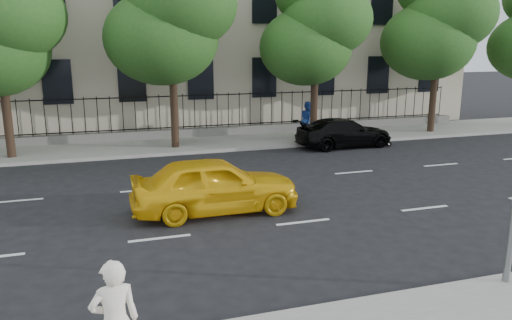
# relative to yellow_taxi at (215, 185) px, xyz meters

# --- Properties ---
(ground) EXTENTS (120.00, 120.00, 0.00)m
(ground) POSITION_rel_yellow_taxi_xyz_m (2.16, -4.10, -0.84)
(ground) COLOR black
(ground) RESTS_ON ground
(far_sidewalk) EXTENTS (60.00, 4.00, 0.15)m
(far_sidewalk) POSITION_rel_yellow_taxi_xyz_m (2.16, 9.90, -0.76)
(far_sidewalk) COLOR gray
(far_sidewalk) RESTS_ON ground
(lane_markings) EXTENTS (49.60, 4.62, 0.01)m
(lane_markings) POSITION_rel_yellow_taxi_xyz_m (2.16, 0.65, -0.83)
(lane_markings) COLOR silver
(lane_markings) RESTS_ON ground
(iron_fence) EXTENTS (30.00, 0.50, 2.20)m
(iron_fence) POSITION_rel_yellow_taxi_xyz_m (2.16, 11.60, -0.19)
(iron_fence) COLOR slate
(iron_fence) RESTS_ON far_sidewalk
(tree_c) EXTENTS (5.89, 5.50, 9.80)m
(tree_c) POSITION_rel_yellow_taxi_xyz_m (0.20, 9.26, 5.57)
(tree_c) COLOR #382619
(tree_c) RESTS_ON far_sidewalk
(tree_d) EXTENTS (5.34, 4.94, 8.84)m
(tree_d) POSITION_rel_yellow_taxi_xyz_m (7.20, 9.26, 5.00)
(tree_d) COLOR #382619
(tree_d) RESTS_ON far_sidewalk
(tree_e) EXTENTS (5.71, 5.31, 9.46)m
(tree_e) POSITION_rel_yellow_taxi_xyz_m (14.20, 9.26, 5.36)
(tree_e) COLOR #382619
(tree_e) RESTS_ON far_sidewalk
(yellow_taxi) EXTENTS (4.91, 1.98, 1.67)m
(yellow_taxi) POSITION_rel_yellow_taxi_xyz_m (0.00, 0.00, 0.00)
(yellow_taxi) COLOR yellow
(yellow_taxi) RESTS_ON ground
(black_sedan) EXTENTS (4.81, 2.09, 1.38)m
(black_sedan) POSITION_rel_yellow_taxi_xyz_m (8.03, 7.40, -0.15)
(black_sedan) COLOR black
(black_sedan) RESTS_ON ground
(pedestrian_far) EXTENTS (0.78, 0.96, 1.83)m
(pedestrian_far) POSITION_rel_yellow_taxi_xyz_m (7.06, 9.59, 0.23)
(pedestrian_far) COLOR #204298
(pedestrian_far) RESTS_ON far_sidewalk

